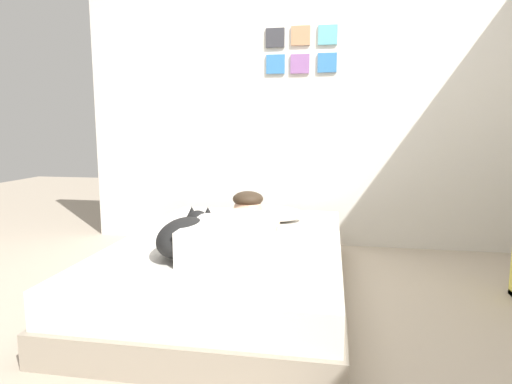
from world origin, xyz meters
TOP-DOWN VIEW (x-y plane):
  - ground_plane at (0.00, 0.00)m, footprint 11.61×11.61m
  - back_wall at (-0.00, 1.47)m, footprint 3.81×0.12m
  - bed at (-0.33, 0.20)m, footprint 1.36×2.07m
  - pillow at (-0.17, 0.76)m, footprint 0.52×0.32m
  - person_lying at (-0.26, 0.05)m, footprint 0.43×0.92m
  - dog at (-0.50, -0.14)m, footprint 0.26×0.57m
  - coffee_cup at (-0.16, 0.65)m, footprint 0.12×0.09m
  - cell_phone at (-0.60, 0.30)m, footprint 0.07×0.14m

SIDE VIEW (x-z plane):
  - ground_plane at x=0.00m, z-range 0.00..0.00m
  - bed at x=-0.33m, z-range 0.00..0.34m
  - cell_phone at x=-0.60m, z-range 0.34..0.35m
  - coffee_cup at x=-0.16m, z-range 0.34..0.42m
  - pillow at x=-0.17m, z-range 0.34..0.45m
  - dog at x=-0.50m, z-range 0.34..0.55m
  - person_lying at x=-0.26m, z-range 0.31..0.58m
  - back_wall at x=0.00m, z-range 0.00..2.50m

